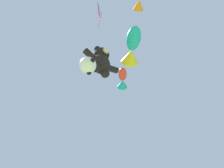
{
  "coord_description": "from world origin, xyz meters",
  "views": [
    {
      "loc": [
        -3.64,
        -1.12,
        1.18
      ],
      "look_at": [
        0.83,
        4.73,
        10.88
      ],
      "focal_mm": 40.0,
      "sensor_mm": 36.0,
      "label": 1
    }
  ],
  "objects_px": {
    "teddy_bear_kite": "(101,61)",
    "fish_kite_crimson": "(122,79)",
    "soccer_ball_kite": "(88,65)",
    "diamond_kite": "(99,12)",
    "fish_kite_teal": "(132,48)"
  },
  "relations": [
    {
      "from": "teddy_bear_kite",
      "to": "fish_kite_crimson",
      "type": "relative_size",
      "value": 1.51
    },
    {
      "from": "teddy_bear_kite",
      "to": "fish_kite_crimson",
      "type": "distance_m",
      "value": 2.87
    },
    {
      "from": "teddy_bear_kite",
      "to": "soccer_ball_kite",
      "type": "distance_m",
      "value": 1.76
    },
    {
      "from": "fish_kite_crimson",
      "to": "soccer_ball_kite",
      "type": "bearing_deg",
      "value": -159.49
    },
    {
      "from": "diamond_kite",
      "to": "fish_kite_crimson",
      "type": "bearing_deg",
      "value": 29.23
    },
    {
      "from": "teddy_bear_kite",
      "to": "fish_kite_crimson",
      "type": "height_order",
      "value": "fish_kite_crimson"
    },
    {
      "from": "soccer_ball_kite",
      "to": "diamond_kite",
      "type": "relative_size",
      "value": 0.33
    },
    {
      "from": "teddy_bear_kite",
      "to": "fish_kite_teal",
      "type": "xyz_separation_m",
      "value": [
        1.36,
        -1.11,
        1.4
      ]
    },
    {
      "from": "soccer_ball_kite",
      "to": "fish_kite_teal",
      "type": "xyz_separation_m",
      "value": [
        2.24,
        -0.9,
        2.91
      ]
    },
    {
      "from": "soccer_ball_kite",
      "to": "fish_kite_teal",
      "type": "relative_size",
      "value": 0.36
    },
    {
      "from": "teddy_bear_kite",
      "to": "fish_kite_crimson",
      "type": "xyz_separation_m",
      "value": [
        2.33,
        0.98,
        1.37
      ]
    },
    {
      "from": "diamond_kite",
      "to": "soccer_ball_kite",
      "type": "bearing_deg",
      "value": 80.33
    },
    {
      "from": "fish_kite_crimson",
      "to": "teddy_bear_kite",
      "type": "bearing_deg",
      "value": -157.06
    },
    {
      "from": "fish_kite_teal",
      "to": "diamond_kite",
      "type": "bearing_deg",
      "value": 174.15
    },
    {
      "from": "fish_kite_crimson",
      "to": "fish_kite_teal",
      "type": "bearing_deg",
      "value": -114.77
    }
  ]
}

